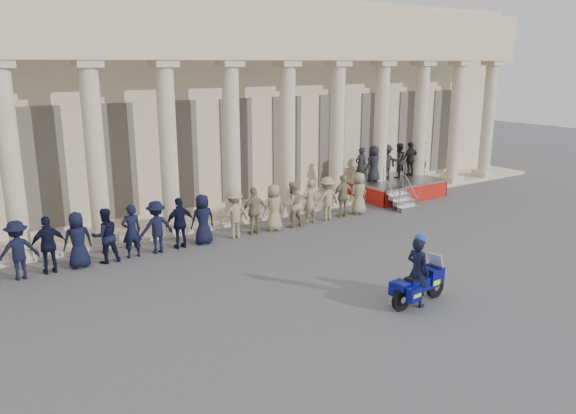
{
  "coord_description": "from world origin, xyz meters",
  "views": [
    {
      "loc": [
        -8.99,
        -11.1,
        6.21
      ],
      "look_at": [
        1.01,
        3.68,
        1.6
      ],
      "focal_mm": 35.0,
      "sensor_mm": 36.0,
      "label": 1
    }
  ],
  "objects": [
    {
      "name": "rider",
      "position": [
        1.5,
        -1.63,
        0.97
      ],
      "size": [
        0.49,
        0.71,
        1.95
      ],
      "rotation": [
        0.0,
        0.0,
        1.64
      ],
      "color": "black",
      "rests_on": "ground"
    },
    {
      "name": "reviewing_stand",
      "position": [
        9.78,
        7.75,
        1.36
      ],
      "size": [
        4.61,
        3.94,
        2.49
      ],
      "color": "gray",
      "rests_on": "ground"
    },
    {
      "name": "motorcycle",
      "position": [
        1.61,
        -1.62,
        0.55
      ],
      "size": [
        1.98,
        0.82,
        1.27
      ],
      "rotation": [
        0.0,
        0.0,
        0.07
      ],
      "color": "black",
      "rests_on": "ground"
    },
    {
      "name": "building",
      "position": [
        -0.0,
        14.74,
        4.52
      ],
      "size": [
        40.0,
        12.5,
        9.0
      ],
      "color": "#C2AF91",
      "rests_on": "ground"
    },
    {
      "name": "ground",
      "position": [
        0.0,
        0.0,
        0.0
      ],
      "size": [
        90.0,
        90.0,
        0.0
      ],
      "primitive_type": "plane",
      "color": "#48484B",
      "rests_on": "ground"
    },
    {
      "name": "officer_rank",
      "position": [
        -3.25,
        6.2,
        0.89
      ],
      "size": [
        19.93,
        0.67,
        1.78
      ],
      "color": "black",
      "rests_on": "ground"
    }
  ]
}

